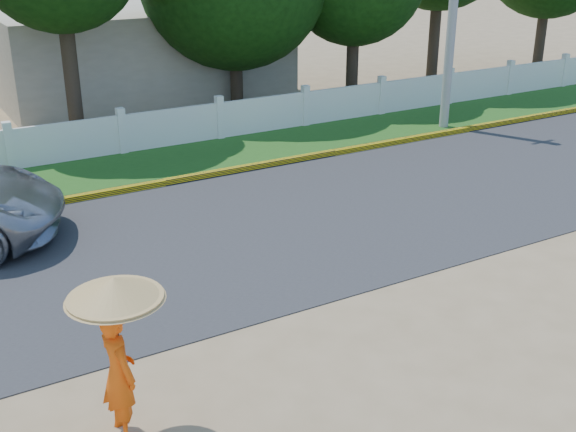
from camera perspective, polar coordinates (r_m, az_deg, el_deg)
name	(u,v)px	position (r m, az deg, el deg)	size (l,w,h in m)	color
ground	(352,334)	(11.54, 5.07, -9.24)	(120.00, 120.00, 0.00)	#9E8460
road	(227,235)	(15.00, -4.82, -1.48)	(60.00, 7.00, 0.02)	#38383A
grass_verge	(141,167)	(19.59, -11.52, 3.84)	(60.00, 3.50, 0.03)	#2D601E
curb	(164,183)	(18.04, -9.73, 2.62)	(40.00, 0.18, 0.16)	yellow
fence	(122,134)	(20.76, -12.98, 6.30)	(40.00, 0.10, 1.10)	silver
building_near	(140,53)	(27.78, -11.63, 12.50)	(10.00, 6.00, 3.20)	#B7AD99
utility_pole	(453,9)	(22.98, 12.91, 15.66)	(0.28, 0.28, 7.29)	#959592
monk_with_parasol	(117,334)	(9.00, -13.37, -9.08)	(1.19, 1.19, 2.16)	#FF570D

